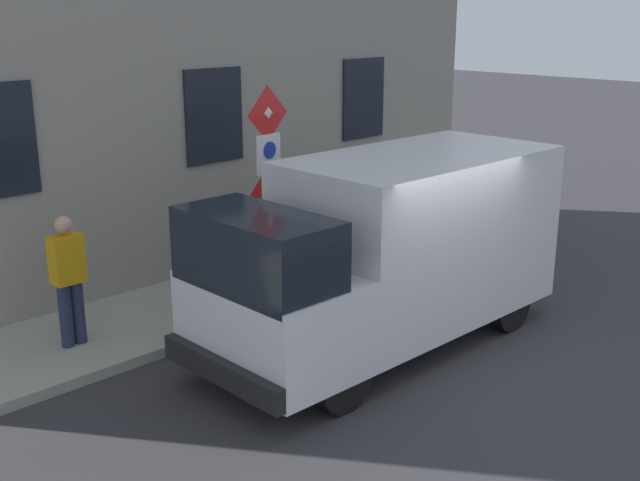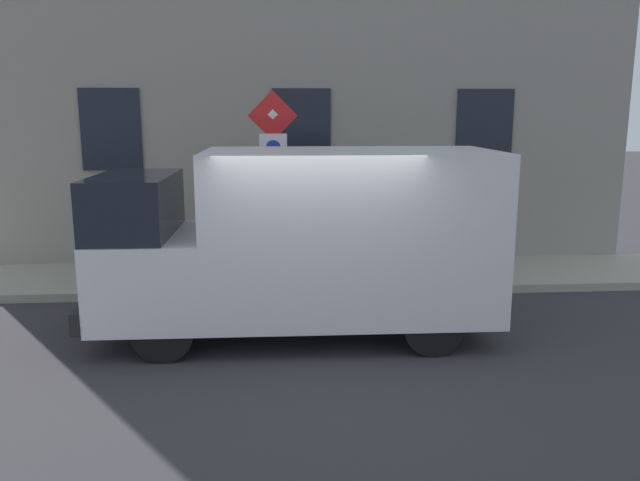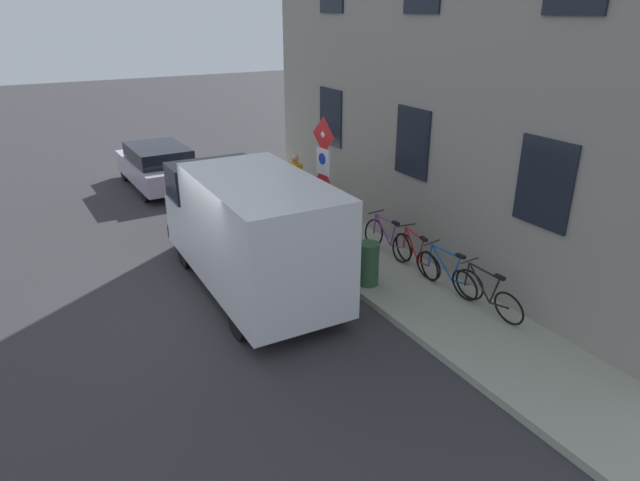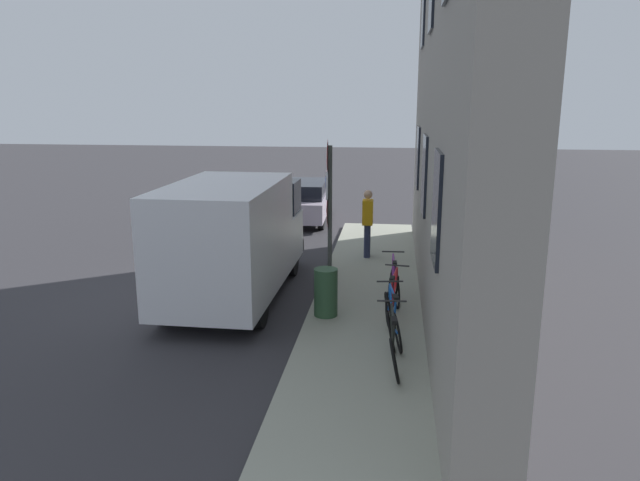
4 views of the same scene
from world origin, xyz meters
name	(u,v)px [view 1 (image 1 of 4)]	position (x,y,z in m)	size (l,w,h in m)	color
ground_plane	(416,348)	(0.00, 0.00, 0.00)	(80.00, 80.00, 0.00)	#333135
sidewalk_slab	(260,286)	(3.17, 0.00, 0.07)	(2.15, 14.84, 0.14)	#9C9E8B
building_facade	(196,18)	(4.59, 0.00, 4.18)	(0.75, 12.84, 8.36)	gray
sign_post_stacked	(268,173)	(2.30, 0.54, 2.11)	(0.17, 0.56, 3.06)	#474C47
delivery_van	(389,248)	(0.39, 0.13, 1.33)	(2.06, 5.35, 2.50)	white
bicycle_black	(366,218)	(3.69, -3.07, 0.51)	(0.46, 1.72, 0.89)	black
bicycle_blue	(327,229)	(3.69, -2.04, 0.51)	(0.50, 1.71, 0.89)	black
bicycle_red	(285,240)	(3.69, -1.01, 0.51)	(0.46, 1.71, 0.89)	black
bicycle_purple	(238,253)	(3.69, 0.01, 0.51)	(0.46, 1.72, 0.89)	black
pedestrian	(68,276)	(3.01, 3.30, 1.07)	(0.26, 0.40, 1.72)	#262B47
litter_bin	(338,251)	(2.44, -1.04, 0.59)	(0.44, 0.44, 0.90)	#2D5133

